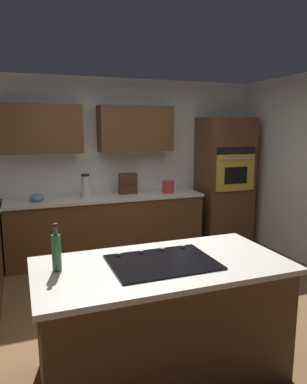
% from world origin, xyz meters
% --- Properties ---
extents(ground_plane, '(14.00, 14.00, 0.00)m').
position_xyz_m(ground_plane, '(0.00, 0.00, 0.00)').
color(ground_plane, brown).
extents(wall_back, '(6.00, 0.44, 2.60)m').
position_xyz_m(wall_back, '(0.07, -2.05, 1.43)').
color(wall_back, silver).
rests_on(wall_back, ground).
extents(lower_cabinets_back, '(2.80, 0.60, 0.86)m').
position_xyz_m(lower_cabinets_back, '(0.10, -1.72, 0.43)').
color(lower_cabinets_back, brown).
rests_on(lower_cabinets_back, ground).
extents(countertop_back, '(2.84, 0.64, 0.04)m').
position_xyz_m(countertop_back, '(0.10, -1.72, 0.88)').
color(countertop_back, silver).
rests_on(countertop_back, lower_cabinets_back).
extents(island_base, '(1.77, 0.86, 0.86)m').
position_xyz_m(island_base, '(0.32, 0.99, 0.43)').
color(island_base, brown).
rests_on(island_base, ground).
extents(island_top, '(1.85, 0.94, 0.04)m').
position_xyz_m(island_top, '(0.32, 0.99, 0.88)').
color(island_top, silver).
rests_on(island_top, island_base).
extents(wall_oven, '(0.80, 0.66, 2.03)m').
position_xyz_m(wall_oven, '(-1.85, -1.72, 1.02)').
color(wall_oven, brown).
rests_on(wall_oven, ground).
extents(cooktop, '(0.76, 0.56, 0.03)m').
position_xyz_m(cooktop, '(0.32, 0.98, 0.91)').
color(cooktop, black).
rests_on(cooktop, island_top).
extents(blender, '(0.15, 0.15, 0.34)m').
position_xyz_m(blender, '(0.40, -1.69, 1.05)').
color(blender, beige).
rests_on(blender, countertop_back).
extents(mixing_bowl, '(0.20, 0.20, 0.11)m').
position_xyz_m(mixing_bowl, '(1.05, -1.69, 0.95)').
color(mixing_bowl, '#668CB2').
rests_on(mixing_bowl, countertop_back).
extents(spice_rack, '(0.27, 0.11, 0.31)m').
position_xyz_m(spice_rack, '(-0.25, -1.80, 1.06)').
color(spice_rack, '#472B19').
rests_on(spice_rack, countertop_back).
extents(kettle, '(0.18, 0.18, 0.18)m').
position_xyz_m(kettle, '(-0.85, -1.69, 0.99)').
color(kettle, red).
rests_on(kettle, countertop_back).
extents(oil_bottle, '(0.06, 0.06, 0.34)m').
position_xyz_m(oil_bottle, '(1.05, 0.86, 1.04)').
color(oil_bottle, '#336B38').
rests_on(oil_bottle, island_top).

